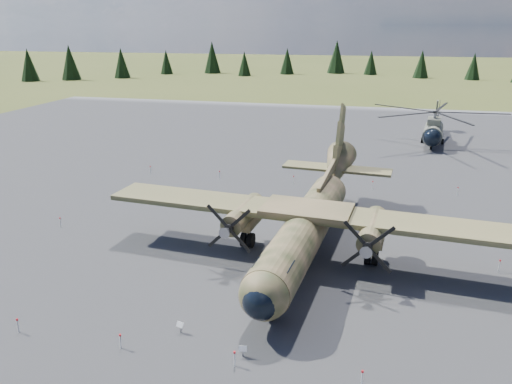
# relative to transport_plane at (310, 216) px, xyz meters

# --- Properties ---
(ground) EXTENTS (500.00, 500.00, 0.00)m
(ground) POSITION_rel_transport_plane_xyz_m (-3.74, -0.07, -2.76)
(ground) COLOR #4F5324
(ground) RESTS_ON ground
(apron) EXTENTS (120.00, 120.00, 0.04)m
(apron) POSITION_rel_transport_plane_xyz_m (-3.74, 9.93, -2.76)
(apron) COLOR slate
(apron) RESTS_ON ground
(transport_plane) EXTENTS (29.24, 26.47, 9.62)m
(transport_plane) POSITION_rel_transport_plane_xyz_m (0.00, 0.00, 0.00)
(transport_plane) COLOR #394022
(transport_plane) RESTS_ON ground
(helicopter_near) EXTENTS (20.99, 23.14, 4.77)m
(helicopter_near) POSITION_rel_transport_plane_xyz_m (11.85, 37.64, 0.62)
(helicopter_near) COLOR slate
(helicopter_near) RESTS_ON ground
(info_placard_left) EXTENTS (0.45, 0.30, 0.66)m
(info_placard_left) POSITION_rel_transport_plane_xyz_m (-5.32, -11.59, -2.33)
(info_placard_left) COLOR gray
(info_placard_left) RESTS_ON ground
(info_placard_right) EXTENTS (0.42, 0.23, 0.63)m
(info_placard_right) POSITION_rel_transport_plane_xyz_m (-1.55, -12.79, -2.35)
(info_placard_right) COLOR gray
(info_placard_right) RESTS_ON ground
(barrier_fence) EXTENTS (33.12, 29.62, 0.85)m
(barrier_fence) POSITION_rel_transport_plane_xyz_m (-4.21, -0.15, -2.26)
(barrier_fence) COLOR white
(barrier_fence) RESTS_ON ground
(treeline) EXTENTS (290.51, 293.82, 11.00)m
(treeline) POSITION_rel_transport_plane_xyz_m (-3.93, -8.01, 2.00)
(treeline) COLOR black
(treeline) RESTS_ON ground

